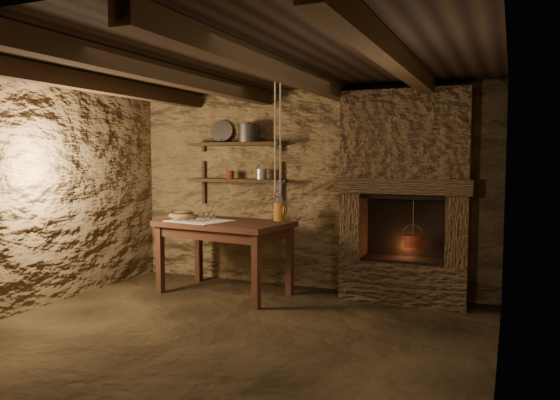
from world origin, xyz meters
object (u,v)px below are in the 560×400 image
at_px(iron_stockpot, 248,134).
at_px(red_pot, 413,240).
at_px(stoneware_jug, 280,203).
at_px(wooden_bowl, 182,216).
at_px(work_table, 224,255).

relative_size(iron_stockpot, red_pot, 0.49).
xyz_separation_m(stoneware_jug, wooden_bowl, (-1.16, -0.27, -0.17)).
bearing_deg(iron_stockpot, work_table, -94.90).
bearing_deg(wooden_bowl, red_pot, 8.86).
bearing_deg(stoneware_jug, red_pot, -8.30).
relative_size(work_table, red_pot, 2.95).
xyz_separation_m(work_table, stoneware_jug, (0.58, 0.28, 0.60)).
bearing_deg(iron_stockpot, wooden_bowl, -139.53).
xyz_separation_m(stoneware_jug, iron_stockpot, (-0.53, 0.27, 0.81)).
bearing_deg(wooden_bowl, iron_stockpot, 40.47).
distance_m(work_table, red_pot, 2.14).
distance_m(wooden_bowl, iron_stockpot, 1.28).
bearing_deg(iron_stockpot, stoneware_jug, -26.83).
relative_size(stoneware_jug, iron_stockpot, 1.82).
height_order(stoneware_jug, iron_stockpot, iron_stockpot).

